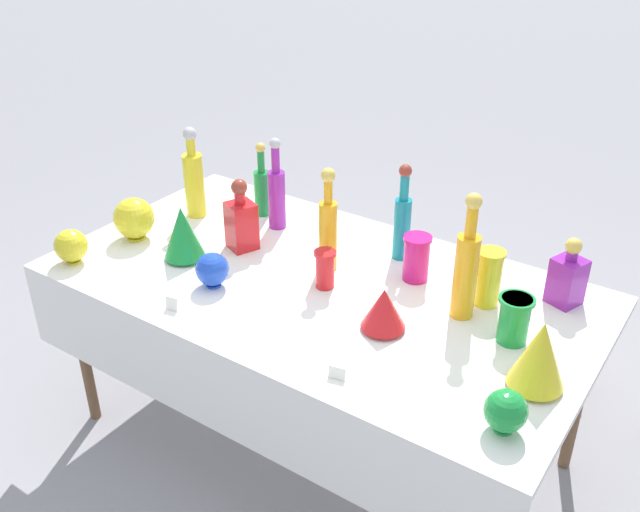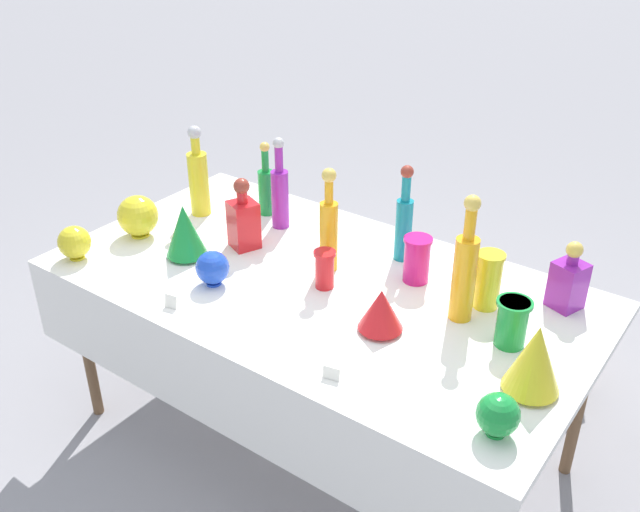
% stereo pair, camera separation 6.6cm
% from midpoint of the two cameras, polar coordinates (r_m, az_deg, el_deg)
% --- Properties ---
extents(ground_plane, '(40.00, 40.00, 0.00)m').
position_cam_midpoint_polar(ground_plane, '(3.00, 0.65, -14.46)').
color(ground_plane, gray).
extents(display_table, '(1.93, 1.05, 0.76)m').
position_cam_midpoint_polar(display_table, '(2.54, 0.24, -3.42)').
color(display_table, white).
rests_on(display_table, ground).
extents(tall_bottle_0, '(0.06, 0.06, 0.37)m').
position_cam_midpoint_polar(tall_bottle_0, '(2.62, 7.45, 2.78)').
color(tall_bottle_0, teal).
rests_on(tall_bottle_0, display_table).
extents(tall_bottle_1, '(0.07, 0.07, 0.32)m').
position_cam_midpoint_polar(tall_bottle_1, '(2.98, -3.70, 5.52)').
color(tall_bottle_1, '#198C38').
rests_on(tall_bottle_1, display_table).
extents(tall_bottle_2, '(0.07, 0.07, 0.38)m').
position_cam_midpoint_polar(tall_bottle_2, '(2.85, -2.57, 5.08)').
color(tall_bottle_2, purple).
rests_on(tall_bottle_2, display_table).
extents(tall_bottle_3, '(0.08, 0.08, 0.38)m').
position_cam_midpoint_polar(tall_bottle_3, '(2.99, -9.08, 6.15)').
color(tall_bottle_3, yellow).
rests_on(tall_bottle_3, display_table).
extents(tall_bottle_4, '(0.08, 0.08, 0.44)m').
position_cam_midpoint_polar(tall_bottle_4, '(2.30, 12.31, -1.12)').
color(tall_bottle_4, orange).
rests_on(tall_bottle_4, display_table).
extents(tall_bottle_5, '(0.07, 0.07, 0.39)m').
position_cam_midpoint_polar(tall_bottle_5, '(2.53, 1.44, 2.25)').
color(tall_bottle_5, orange).
rests_on(tall_bottle_5, display_table).
extents(square_decanter_0, '(0.12, 0.12, 0.24)m').
position_cam_midpoint_polar(square_decanter_0, '(2.49, 19.97, -1.91)').
color(square_decanter_0, purple).
rests_on(square_decanter_0, display_table).
extents(square_decanter_1, '(0.13, 0.13, 0.28)m').
position_cam_midpoint_polar(square_decanter_1, '(2.72, -5.46, 2.90)').
color(square_decanter_1, red).
rests_on(square_decanter_1, display_table).
extents(slender_vase_0, '(0.11, 0.11, 0.16)m').
position_cam_midpoint_polar(slender_vase_0, '(2.26, 15.92, -5.04)').
color(slender_vase_0, '#198C38').
rests_on(slender_vase_0, display_table).
extents(slender_vase_1, '(0.09, 0.09, 0.20)m').
position_cam_midpoint_polar(slender_vase_1, '(2.41, 14.08, -1.78)').
color(slender_vase_1, yellow).
rests_on(slender_vase_1, display_table).
extents(slender_vase_2, '(0.10, 0.10, 0.17)m').
position_cam_midpoint_polar(slender_vase_2, '(2.52, 8.50, -0.17)').
color(slender_vase_2, '#C61972').
rests_on(slender_vase_2, display_table).
extents(slender_vase_3, '(0.08, 0.08, 0.14)m').
position_cam_midpoint_polar(slender_vase_3, '(2.46, 1.14, -0.94)').
color(slender_vase_3, red).
rests_on(slender_vase_3, display_table).
extents(fluted_vase_0, '(0.16, 0.16, 0.22)m').
position_cam_midpoint_polar(fluted_vase_0, '(2.07, 17.69, -7.83)').
color(fluted_vase_0, yellow).
rests_on(fluted_vase_0, display_table).
extents(fluted_vase_1, '(0.14, 0.14, 0.15)m').
position_cam_midpoint_polar(fluted_vase_1, '(2.25, 5.74, -4.30)').
color(fluted_vase_1, red).
rests_on(fluted_vase_1, display_table).
extents(fluted_vase_2, '(0.15, 0.15, 0.21)m').
position_cam_midpoint_polar(fluted_vase_2, '(2.68, -10.08, 2.01)').
color(fluted_vase_2, '#198C38').
rests_on(fluted_vase_2, display_table).
extents(round_bowl_0, '(0.12, 0.12, 0.12)m').
position_cam_midpoint_polar(round_bowl_0, '(1.94, 15.02, -12.16)').
color(round_bowl_0, '#198C38').
rests_on(round_bowl_0, display_table).
extents(round_bowl_1, '(0.12, 0.12, 0.13)m').
position_cam_midpoint_polar(round_bowl_1, '(2.51, -7.86, -0.94)').
color(round_bowl_1, blue).
rests_on(round_bowl_1, display_table).
extents(round_bowl_2, '(0.16, 0.16, 0.17)m').
position_cam_midpoint_polar(round_bowl_2, '(2.88, -13.74, 3.15)').
color(round_bowl_2, yellow).
rests_on(round_bowl_2, display_table).
extents(round_bowl_3, '(0.12, 0.12, 0.13)m').
position_cam_midpoint_polar(round_bowl_3, '(2.79, -18.42, 1.05)').
color(round_bowl_3, yellow).
rests_on(round_bowl_3, display_table).
extents(price_tag_left, '(0.05, 0.02, 0.04)m').
position_cam_midpoint_polar(price_tag_left, '(2.08, 1.83, -9.36)').
color(price_tag_left, white).
rests_on(price_tag_left, display_table).
extents(price_tag_center, '(0.05, 0.02, 0.05)m').
position_cam_midpoint_polar(price_tag_center, '(2.42, -11.08, -3.58)').
color(price_tag_center, white).
rests_on(price_tag_center, display_table).
extents(cardboard_box_behind_left, '(0.51, 0.52, 0.39)m').
position_cam_midpoint_polar(cardboard_box_behind_left, '(3.74, 2.47, -1.67)').
color(cardboard_box_behind_left, tan).
rests_on(cardboard_box_behind_left, ground).
extents(cardboard_box_behind_right, '(0.59, 0.52, 0.39)m').
position_cam_midpoint_polar(cardboard_box_behind_right, '(3.38, 16.00, -6.67)').
color(cardboard_box_behind_right, tan).
rests_on(cardboard_box_behind_right, ground).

